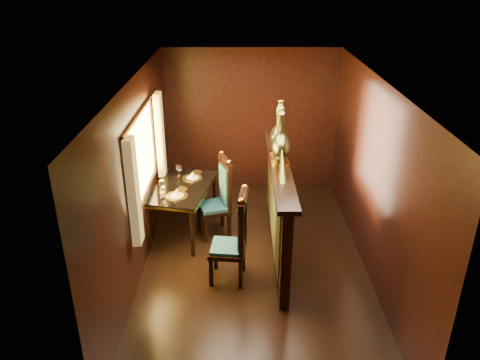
{
  "coord_description": "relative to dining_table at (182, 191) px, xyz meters",
  "views": [
    {
      "loc": [
        -0.21,
        -5.4,
        3.74
      ],
      "look_at": [
        -0.2,
        0.3,
        1.1
      ],
      "focal_mm": 35.0,
      "sensor_mm": 36.0,
      "label": 1
    }
  ],
  "objects": [
    {
      "name": "dining_table",
      "position": [
        0.0,
        0.0,
        0.0
      ],
      "size": [
        1.06,
        1.46,
        0.98
      ],
      "rotation": [
        0.0,
        0.0,
        -0.22
      ],
      "color": "black",
      "rests_on": "ground"
    },
    {
      "name": "partition",
      "position": [
        1.37,
        -0.49,
        0.01
      ],
      "size": [
        0.26,
        2.7,
        1.36
      ],
      "color": "black",
      "rests_on": "ground"
    },
    {
      "name": "room_shell",
      "position": [
        0.97,
        -0.78,
        0.88
      ],
      "size": [
        3.04,
        5.04,
        2.52
      ],
      "color": "black",
      "rests_on": "ground"
    },
    {
      "name": "chair_right",
      "position": [
        0.58,
        -0.01,
        -0.05
      ],
      "size": [
        0.58,
        0.59,
        1.27
      ],
      "rotation": [
        0.0,
        0.0,
        0.32
      ],
      "color": "black",
      "rests_on": "ground"
    },
    {
      "name": "peacock_right",
      "position": [
        1.38,
        -0.16,
        1.03
      ],
      "size": [
        0.24,
        0.63,
        0.75
      ],
      "primitive_type": null,
      "color": "#1B523E",
      "rests_on": "partition"
    },
    {
      "name": "ground",
      "position": [
        1.05,
        -0.79,
        -0.7
      ],
      "size": [
        5.0,
        5.0,
        0.0
      ],
      "primitive_type": "plane",
      "color": "black",
      "rests_on": "ground"
    },
    {
      "name": "peacock_left",
      "position": [
        1.38,
        -0.57,
        1.06
      ],
      "size": [
        0.26,
        0.68,
        0.81
      ],
      "primitive_type": null,
      "color": "#1B523E",
      "rests_on": "partition"
    },
    {
      "name": "chair_left",
      "position": [
        0.82,
        -1.17,
        -0.04
      ],
      "size": [
        0.51,
        0.53,
        1.28
      ],
      "rotation": [
        0.0,
        0.0,
        -0.11
      ],
      "color": "black",
      "rests_on": "ground"
    }
  ]
}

